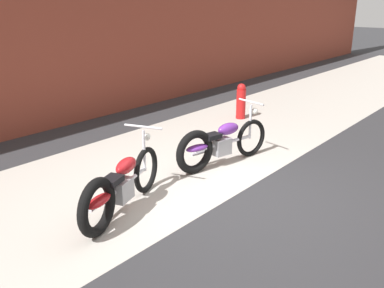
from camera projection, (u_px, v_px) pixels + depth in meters
name	position (u px, v px, depth m)	size (l,w,h in m)	color
ground_plane	(234.00, 196.00, 6.11)	(80.00, 80.00, 0.00)	#2D2D30
sidewalk_slab	(149.00, 167.00, 7.18)	(36.00, 3.50, 0.01)	#B2ADA3
motorcycle_red	(118.00, 188.00, 5.44)	(1.93, 0.88, 1.03)	black
motorcycle_purple	(218.00, 144.00, 7.09)	(1.98, 0.71, 1.03)	black
fire_hydrant	(241.00, 101.00, 9.95)	(0.22, 0.22, 0.84)	red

